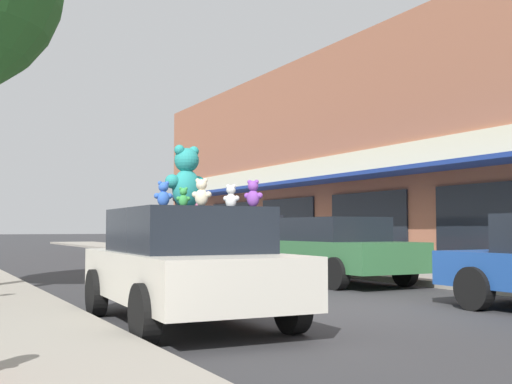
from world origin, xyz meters
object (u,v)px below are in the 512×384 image
object	(u,v)px
plush_art_car	(186,263)
teddy_bear_cream	(201,193)
teddy_bear_black	(180,198)
teddy_bear_green	(183,197)
teddy_bear_white	(231,197)
parked_car_far_right	(238,242)
teddy_bear_blue	(163,194)
teddy_bear_purple	(253,194)
teddy_bear_pink	(199,201)
teddy_bear_giant	(186,178)
parked_car_far_center	(333,249)

from	to	relation	value
plush_art_car	teddy_bear_cream	world-z (taller)	teddy_bear_cream
teddy_bear_black	teddy_bear_green	world-z (taller)	teddy_bear_black
teddy_bear_white	parked_car_far_right	size ratio (longest dim) A/B	0.08
teddy_bear_white	teddy_bear_black	xyz separation A→B (m)	(-0.46, 0.64, 0.01)
teddy_bear_blue	teddy_bear_cream	world-z (taller)	teddy_bear_cream
teddy_bear_purple	teddy_bear_pink	xyz separation A→B (m)	(-0.01, 1.68, -0.02)
teddy_bear_cream	parked_car_far_right	bearing A→B (deg)	-80.70
teddy_bear_giant	teddy_bear_pink	size ratio (longest dim) A/B	2.91
teddy_bear_giant	parked_car_far_right	world-z (taller)	teddy_bear_giant
plush_art_car	teddy_bear_cream	distance (m)	1.24
parked_car_far_center	teddy_bear_blue	bearing A→B (deg)	-140.39
teddy_bear_purple	teddy_bear_green	xyz separation A→B (m)	(-0.79, 0.31, -0.05)
plush_art_car	teddy_bear_white	xyz separation A→B (m)	(0.53, -0.24, 0.86)
teddy_bear_giant	parked_car_far_right	size ratio (longest dim) A/B	0.20
teddy_bear_giant	plush_art_car	bearing A→B (deg)	57.87
teddy_bear_black	plush_art_car	bearing A→B (deg)	55.44
teddy_bear_blue	parked_car_far_right	size ratio (longest dim) A/B	0.07
parked_car_far_right	teddy_bear_black	bearing A→B (deg)	-120.76
teddy_bear_black	teddy_bear_pink	distance (m)	0.60
teddy_bear_giant	parked_car_far_center	world-z (taller)	teddy_bear_giant
plush_art_car	teddy_bear_green	world-z (taller)	teddy_bear_green
plush_art_car	teddy_bear_pink	bearing A→B (deg)	59.75
teddy_bear_black	teddy_bear_pink	world-z (taller)	teddy_bear_black
teddy_bear_green	parked_car_far_center	distance (m)	7.36
teddy_bear_blue	teddy_bear_black	bearing A→B (deg)	-114.48
teddy_bear_pink	parked_car_far_right	world-z (taller)	teddy_bear_pink
plush_art_car	parked_car_far_right	bearing A→B (deg)	62.53
plush_art_car	teddy_bear_cream	xyz separation A→B (m)	(-0.16, -0.87, 0.86)
teddy_bear_cream	teddy_bear_pink	distance (m)	1.80
teddy_bear_pink	parked_car_far_center	bearing A→B (deg)	-161.24
teddy_bear_pink	teddy_bear_green	distance (m)	1.57
teddy_bear_white	teddy_bear_green	world-z (taller)	teddy_bear_white
plush_art_car	teddy_bear_blue	distance (m)	1.10
plush_art_car	teddy_bear_white	bearing A→B (deg)	-21.36
teddy_bear_purple	teddy_bear_green	size ratio (longest dim) A/B	1.40
teddy_bear_blue	teddy_bear_pink	bearing A→B (deg)	-120.25
teddy_bear_white	teddy_bear_pink	distance (m)	1.04
teddy_bear_purple	teddy_bear_pink	bearing A→B (deg)	-40.27
plush_art_car	teddy_bear_blue	bearing A→B (deg)	-132.38
teddy_bear_pink	parked_car_far_right	distance (m)	9.58
plush_art_car	teddy_bear_green	distance (m)	1.03
teddy_bear_giant	teddy_bear_blue	distance (m)	0.74
parked_car_far_right	teddy_bear_blue	bearing A→B (deg)	-120.88
teddy_bear_white	teddy_bear_purple	world-z (taller)	teddy_bear_purple
plush_art_car	parked_car_far_right	size ratio (longest dim) A/B	0.99
teddy_bear_giant	teddy_bear_white	bearing A→B (deg)	140.71
teddy_bear_blue	parked_car_far_right	world-z (taller)	teddy_bear_blue
plush_art_car	teddy_bear_black	world-z (taller)	teddy_bear_black
teddy_bear_cream	teddy_bear_black	size ratio (longest dim) A/B	0.98
teddy_bear_blue	teddy_bear_green	bearing A→B (deg)	170.21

